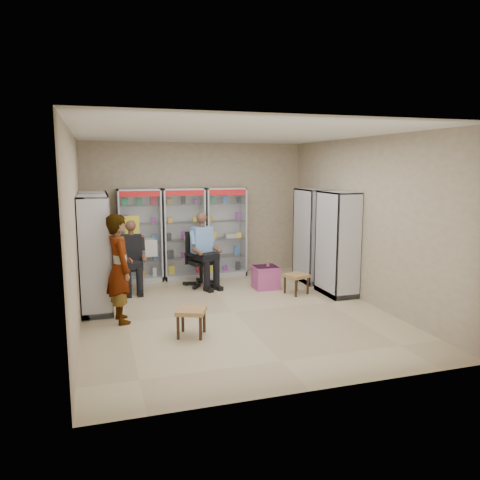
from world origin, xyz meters
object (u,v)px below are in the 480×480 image
object	(u,v)px
cabinet_left_far	(95,244)
cabinet_left_near	(95,255)
cabinet_back_mid	(184,234)
cabinet_right_near	(337,244)
office_chair	(201,259)
pink_trunk	(266,277)
cabinet_back_left	(140,235)
cabinet_back_right	(225,232)
seated_shopkeeper	(201,252)
cabinet_right_far	(312,236)
woven_stool_a	(296,284)
standing_man	(120,269)
wooden_chair	(132,267)
woven_stool_b	(191,322)

from	to	relation	value
cabinet_left_far	cabinet_left_near	size ratio (longest dim) A/B	1.00
cabinet_back_mid	cabinet_right_near	bearing A→B (deg)	-40.84
office_chair	pink_trunk	size ratio (longest dim) A/B	2.37
cabinet_left_far	cabinet_right_near	bearing A→B (deg)	73.75
pink_trunk	office_chair	bearing A→B (deg)	153.40
cabinet_back_left	cabinet_back_mid	size ratio (longest dim) A/B	1.00
cabinet_back_right	seated_shopkeeper	distance (m)	1.16
cabinet_left_near	office_chair	xyz separation A→B (m)	(2.09, 1.23, -0.43)
cabinet_right_far	cabinet_left_far	size ratio (longest dim) A/B	1.00
cabinet_back_right	woven_stool_a	size ratio (longest dim) A/B	5.08
pink_trunk	seated_shopkeeper	bearing A→B (deg)	155.32
cabinet_left_near	standing_man	distance (m)	0.74
cabinet_right_near	cabinet_left_far	size ratio (longest dim) A/B	1.00
pink_trunk	cabinet_left_near	bearing A→B (deg)	-169.29
cabinet_back_mid	seated_shopkeeper	bearing A→B (deg)	-76.28
cabinet_back_left	cabinet_back_right	distance (m)	1.90
cabinet_right_near	cabinet_left_far	bearing A→B (deg)	73.75
office_chair	seated_shopkeeper	distance (m)	0.16
cabinet_back_right	cabinet_left_far	world-z (taller)	same
wooden_chair	pink_trunk	xyz separation A→B (m)	(2.62, -0.68, -0.24)
cabinet_left_near	woven_stool_b	world-z (taller)	cabinet_left_near
cabinet_right_far	pink_trunk	world-z (taller)	cabinet_right_far
cabinet_back_left	woven_stool_b	distance (m)	3.74
office_chair	standing_man	bearing A→B (deg)	-150.79
cabinet_right_far	cabinet_left_far	distance (m)	4.46
cabinet_right_near	wooden_chair	distance (m)	4.10
office_chair	woven_stool_b	bearing A→B (deg)	-123.33
cabinet_left_near	cabinet_back_right	bearing A→B (deg)	125.65
cabinet_back_left	cabinet_left_near	xyz separation A→B (m)	(-0.93, -2.03, 0.00)
pink_trunk	woven_stool_a	size ratio (longest dim) A/B	1.22
cabinet_right_near	woven_stool_a	size ratio (longest dim) A/B	5.08
woven_stool_a	woven_stool_b	bearing A→B (deg)	-145.61
cabinet_left_far	office_chair	size ratio (longest dim) A/B	1.76
cabinet_back_right	cabinet_right_far	size ratio (longest dim) A/B	1.00
cabinet_back_mid	cabinet_back_right	bearing A→B (deg)	0.00
cabinet_back_right	office_chair	distance (m)	1.17
woven_stool_a	standing_man	distance (m)	3.50
cabinet_left_far	wooden_chair	bearing A→B (deg)	106.39
cabinet_right_far	woven_stool_a	xyz separation A→B (m)	(-0.73, -0.85, -0.80)
cabinet_back_mid	standing_man	size ratio (longest dim) A/B	1.15
wooden_chair	office_chair	size ratio (longest dim) A/B	0.83
cabinet_right_near	wooden_chair	bearing A→B (deg)	68.36
cabinet_left_near	standing_man	size ratio (longest dim) A/B	1.15
cabinet_left_far	woven_stool_a	bearing A→B (deg)	74.28
seated_shopkeeper	standing_man	world-z (taller)	standing_man
cabinet_right_far	woven_stool_a	size ratio (longest dim) A/B	5.08
cabinet_back_left	cabinet_right_near	distance (m)	4.18
seated_shopkeeper	pink_trunk	size ratio (longest dim) A/B	3.02
woven_stool_b	wooden_chair	bearing A→B (deg)	102.26
cabinet_back_mid	cabinet_right_far	world-z (taller)	same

